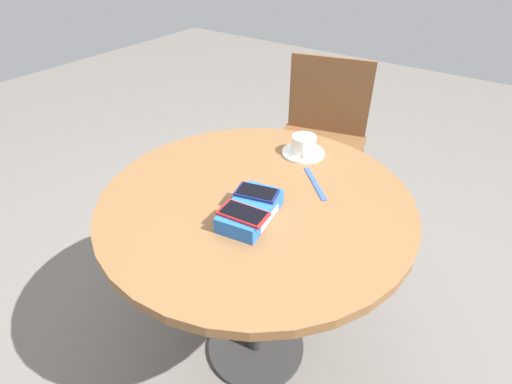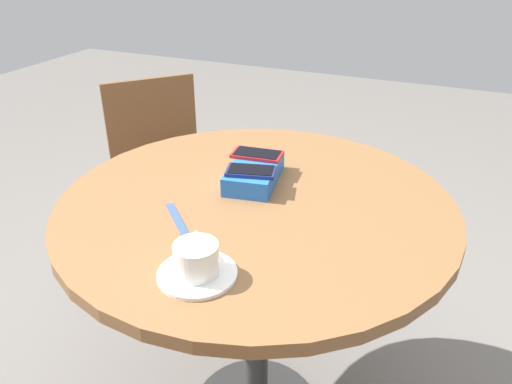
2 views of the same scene
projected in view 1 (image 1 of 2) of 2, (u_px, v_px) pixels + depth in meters
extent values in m
plane|color=slate|center=(256.00, 346.00, 1.64)|extent=(8.00, 8.00, 0.00)
cylinder|color=#2D2D2D|center=(256.00, 345.00, 1.63)|extent=(0.39, 0.39, 0.02)
cylinder|color=#2D2D2D|center=(256.00, 284.00, 1.43)|extent=(0.07, 0.07, 0.70)
cylinder|color=brown|center=(256.00, 201.00, 1.22)|extent=(0.95, 0.95, 0.03)
cube|color=blue|center=(250.00, 211.00, 1.11)|extent=(0.22, 0.15, 0.05)
cube|color=white|center=(270.00, 219.00, 1.10)|extent=(0.11, 0.02, 0.02)
cube|color=red|center=(243.00, 214.00, 1.06)|extent=(0.08, 0.14, 0.01)
cube|color=black|center=(243.00, 212.00, 1.05)|extent=(0.07, 0.12, 0.00)
cube|color=navy|center=(257.00, 193.00, 1.14)|extent=(0.09, 0.13, 0.01)
cube|color=black|center=(257.00, 191.00, 1.13)|extent=(0.08, 0.12, 0.00)
cylinder|color=white|center=(303.00, 153.00, 1.42)|extent=(0.15, 0.15, 0.01)
cylinder|color=white|center=(304.00, 144.00, 1.40)|extent=(0.08, 0.08, 0.06)
cylinder|color=tan|center=(304.00, 138.00, 1.39)|extent=(0.07, 0.07, 0.00)
torus|color=white|center=(304.00, 150.00, 1.37)|extent=(0.05, 0.04, 0.06)
cube|color=blue|center=(315.00, 183.00, 1.27)|extent=(0.14, 0.15, 0.00)
cube|color=brown|center=(316.00, 150.00, 2.04)|extent=(0.55, 0.55, 0.02)
cube|color=brown|center=(329.00, 96.00, 2.09)|extent=(0.13, 0.42, 0.40)
cylinder|color=brown|center=(265.00, 201.00, 2.08)|extent=(0.04, 0.04, 0.46)
cylinder|color=brown|center=(343.00, 218.00, 1.96)|extent=(0.04, 0.04, 0.46)
cylinder|color=brown|center=(288.00, 164.00, 2.39)|extent=(0.04, 0.04, 0.46)
cylinder|color=brown|center=(356.00, 176.00, 2.28)|extent=(0.04, 0.04, 0.46)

